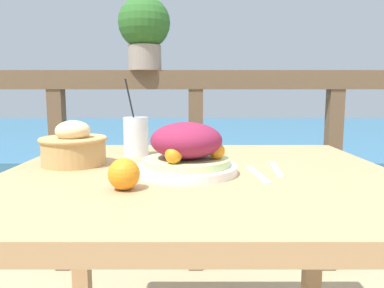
{
  "coord_description": "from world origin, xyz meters",
  "views": [
    {
      "loc": [
        -0.02,
        -0.95,
        0.91
      ],
      "look_at": [
        -0.02,
        0.07,
        0.77
      ],
      "focal_mm": 35.0,
      "sensor_mm": 36.0,
      "label": 1
    }
  ],
  "objects_px": {
    "bread_basket": "(74,146)",
    "potted_plant": "(145,29)",
    "salad_plate": "(187,152)",
    "drink_glass": "(136,136)"
  },
  "relations": [
    {
      "from": "salad_plate",
      "to": "potted_plant",
      "type": "relative_size",
      "value": 0.73
    },
    {
      "from": "bread_basket",
      "to": "potted_plant",
      "type": "bearing_deg",
      "value": 82.78
    },
    {
      "from": "potted_plant",
      "to": "salad_plate",
      "type": "bearing_deg",
      "value": -76.95
    },
    {
      "from": "drink_glass",
      "to": "bread_basket",
      "type": "height_order",
      "value": "drink_glass"
    },
    {
      "from": "salad_plate",
      "to": "potted_plant",
      "type": "bearing_deg",
      "value": 103.05
    },
    {
      "from": "bread_basket",
      "to": "potted_plant",
      "type": "relative_size",
      "value": 0.54
    },
    {
      "from": "salad_plate",
      "to": "drink_glass",
      "type": "distance_m",
      "value": 0.3
    },
    {
      "from": "drink_glass",
      "to": "potted_plant",
      "type": "bearing_deg",
      "value": 94.31
    },
    {
      "from": "drink_glass",
      "to": "potted_plant",
      "type": "relative_size",
      "value": 0.7
    },
    {
      "from": "salad_plate",
      "to": "drink_glass",
      "type": "relative_size",
      "value": 1.05
    }
  ]
}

